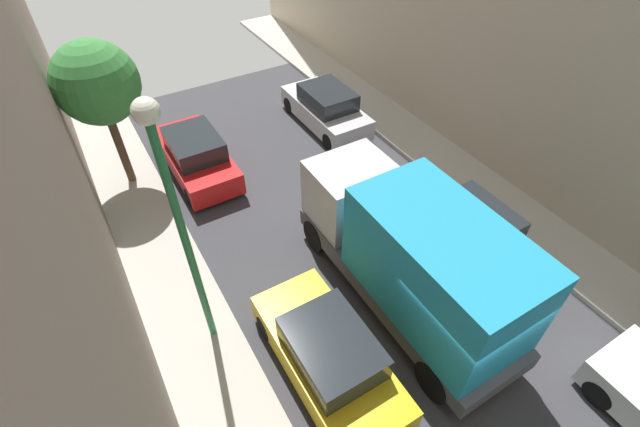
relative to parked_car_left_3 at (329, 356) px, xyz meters
name	(u,v)px	position (x,y,z in m)	size (l,w,h in m)	color
ground	(458,363)	(2.70, -1.36, -0.72)	(32.00, 32.00, 0.00)	#38383D
sidewalk_right	(594,274)	(7.70, -1.36, -0.64)	(2.00, 44.00, 0.15)	#B7B2A8
parked_car_left_3	(329,356)	(0.00, 0.00, 0.00)	(1.78, 4.20, 1.57)	gold
parked_car_left_4	(196,155)	(0.00, 8.59, 0.00)	(1.78, 4.20, 1.57)	red
parked_car_right_2	(469,230)	(5.40, 1.25, 0.00)	(1.78, 4.20, 1.57)	gray
parked_car_right_3	(326,108)	(5.40, 8.98, 0.00)	(1.78, 4.20, 1.57)	silver
delivery_truck	(412,255)	(2.70, 0.69, 1.07)	(2.26, 6.60, 3.38)	#4C4C51
street_tree_0	(97,84)	(-2.14, 9.20, 2.91)	(2.42, 2.42, 4.71)	brown
lamp_post	(176,210)	(-1.90, 2.23, 3.48)	(0.44, 0.44, 6.26)	#26723F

